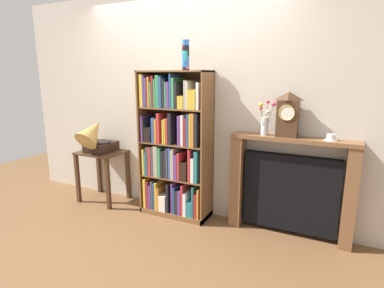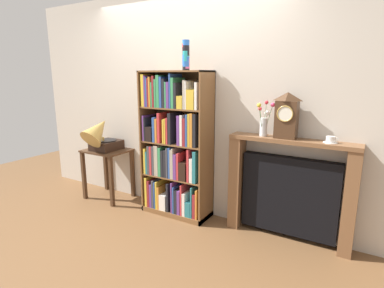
% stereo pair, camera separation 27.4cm
% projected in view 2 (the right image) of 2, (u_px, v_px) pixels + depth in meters
% --- Properties ---
extents(ground_plane, '(8.01, 6.40, 0.02)m').
position_uv_depth(ground_plane, '(173.00, 216.00, 3.70)').
color(ground_plane, brown).
extents(wall_back, '(5.01, 0.08, 2.60)m').
position_uv_depth(wall_back, '(194.00, 105.00, 3.61)').
color(wall_back, beige).
rests_on(wall_back, ground).
extents(bookshelf, '(0.82, 0.34, 1.69)m').
position_uv_depth(bookshelf, '(175.00, 150.00, 3.60)').
color(bookshelf, brown).
rests_on(bookshelf, ground).
extents(cup_stack, '(0.08, 0.08, 0.31)m').
position_uv_depth(cup_stack, '(186.00, 55.00, 3.29)').
color(cup_stack, black).
rests_on(cup_stack, bookshelf).
extents(side_table_left, '(0.57, 0.46, 0.67)m').
position_uv_depth(side_table_left, '(108.00, 162.00, 4.15)').
color(side_table_left, '#472D1C').
rests_on(side_table_left, ground).
extents(gramophone, '(0.31, 0.53, 0.51)m').
position_uv_depth(gramophone, '(101.00, 135.00, 3.99)').
color(gramophone, black).
rests_on(gramophone, side_table_left).
extents(fireplace_mantel, '(1.23, 0.21, 1.05)m').
position_uv_depth(fireplace_mantel, '(289.00, 191.00, 3.09)').
color(fireplace_mantel, brown).
rests_on(fireplace_mantel, ground).
extents(mantel_clock, '(0.20, 0.15, 0.44)m').
position_uv_depth(mantel_clock, '(287.00, 115.00, 2.94)').
color(mantel_clock, '#472D1C').
rests_on(mantel_clock, fireplace_mantel).
extents(flower_vase, '(0.17, 0.15, 0.36)m').
position_uv_depth(flower_vase, '(264.00, 122.00, 3.07)').
color(flower_vase, silver).
rests_on(flower_vase, fireplace_mantel).
extents(teacup_with_saucer, '(0.13, 0.12, 0.06)m').
position_uv_depth(teacup_with_saucer, '(331.00, 140.00, 2.79)').
color(teacup_with_saucer, white).
rests_on(teacup_with_saucer, fireplace_mantel).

